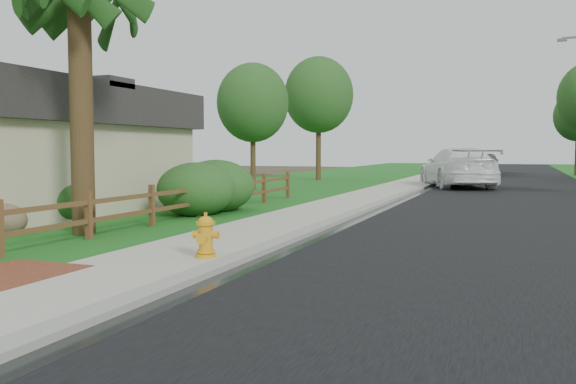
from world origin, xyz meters
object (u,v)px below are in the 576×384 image
at_px(white_suv, 458,168).
at_px(dark_car_mid, 480,166).
at_px(ranch_fence, 177,200).
at_px(fire_hydrant, 206,237).

distance_m(white_suv, dark_car_mid, 13.71).
relative_size(ranch_fence, fire_hydrant, 21.49).
relative_size(ranch_fence, dark_car_mid, 3.80).
bearing_deg(dark_car_mid, ranch_fence, 72.78).
bearing_deg(ranch_fence, white_suv, 73.26).
distance_m(ranch_fence, fire_hydrant, 5.99).
relative_size(white_suv, dark_car_mid, 1.57).
height_order(ranch_fence, dark_car_mid, dark_car_mid).
height_order(fire_hydrant, white_suv, white_suv).
bearing_deg(ranch_fence, dark_car_mid, 79.59).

